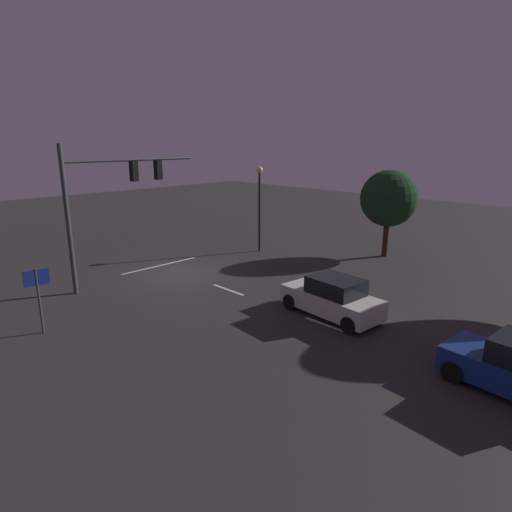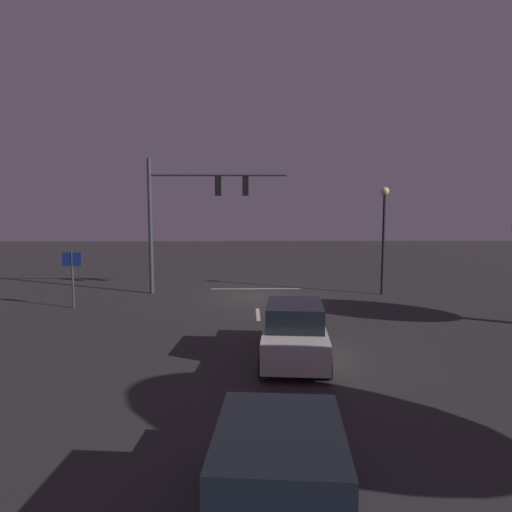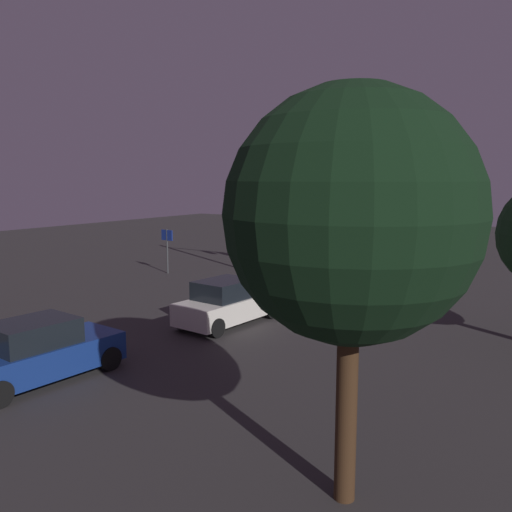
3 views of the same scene
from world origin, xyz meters
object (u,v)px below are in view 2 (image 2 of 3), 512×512
(car_approaching, at_px, (294,332))
(street_lamp_left_kerb, at_px, (384,221))
(route_sign, at_px, (72,267))
(traffic_signal_assembly, at_px, (193,202))
(car_distant, at_px, (279,489))

(car_approaching, distance_m, street_lamp_left_kerb, 11.73)
(street_lamp_left_kerb, relative_size, route_sign, 2.17)
(traffic_signal_assembly, bearing_deg, street_lamp_left_kerb, 176.90)
(car_approaching, relative_size, street_lamp_left_kerb, 0.81)
(traffic_signal_assembly, height_order, street_lamp_left_kerb, traffic_signal_assembly)
(route_sign, bearing_deg, street_lamp_left_kerb, -168.63)
(car_distant, bearing_deg, route_sign, -59.79)
(traffic_signal_assembly, height_order, route_sign, traffic_signal_assembly)
(car_approaching, distance_m, route_sign, 11.54)
(traffic_signal_assembly, relative_size, street_lamp_left_kerb, 1.30)
(car_distant, bearing_deg, street_lamp_left_kerb, -110.97)
(traffic_signal_assembly, bearing_deg, route_sign, 35.38)
(traffic_signal_assembly, distance_m, car_distant, 18.46)
(car_approaching, xyz_separation_m, car_distant, (0.96, 7.34, 0.00))
(traffic_signal_assembly, height_order, car_approaching, traffic_signal_assembly)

